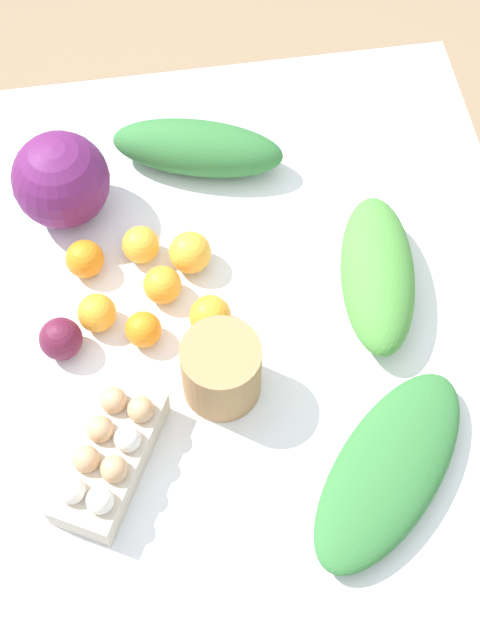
# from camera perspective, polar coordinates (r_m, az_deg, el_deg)

# --- Properties ---
(ground_plane) EXTENTS (8.00, 8.00, 0.00)m
(ground_plane) POSITION_cam_1_polar(r_m,az_deg,el_deg) (2.26, 0.00, -9.30)
(ground_plane) COLOR #937A5B
(dining_table) EXTENTS (1.26, 1.08, 0.74)m
(dining_table) POSITION_cam_1_polar(r_m,az_deg,el_deg) (1.67, 0.00, -1.81)
(dining_table) COLOR silver
(dining_table) RESTS_ON ground_plane
(cabbage_purple) EXTENTS (0.18, 0.18, 0.18)m
(cabbage_purple) POSITION_cam_1_polar(r_m,az_deg,el_deg) (1.69, -11.39, 8.77)
(cabbage_purple) COLOR #601E5B
(cabbage_purple) RESTS_ON dining_table
(egg_carton) EXTENTS (0.27, 0.21, 0.09)m
(egg_carton) POSITION_cam_1_polar(r_m,az_deg,el_deg) (1.46, -8.36, -8.58)
(egg_carton) COLOR beige
(egg_carton) RESTS_ON dining_table
(paper_bag) EXTENTS (0.13, 0.13, 0.13)m
(paper_bag) POSITION_cam_1_polar(r_m,az_deg,el_deg) (1.48, -1.20, -3.21)
(paper_bag) COLOR #A87F51
(paper_bag) RESTS_ON dining_table
(greens_bunch_scallion) EXTENTS (0.21, 0.35, 0.10)m
(greens_bunch_scallion) POSITION_cam_1_polar(r_m,az_deg,el_deg) (1.76, -2.73, 10.94)
(greens_bunch_scallion) COLOR #337538
(greens_bunch_scallion) RESTS_ON dining_table
(greens_bunch_chard) EXTENTS (0.34, 0.18, 0.10)m
(greens_bunch_chard) POSITION_cam_1_polar(r_m,az_deg,el_deg) (1.60, 8.79, 2.94)
(greens_bunch_chard) COLOR #4C933D
(greens_bunch_chard) RESTS_ON dining_table
(greens_bunch_beet_tops) EXTENTS (0.40, 0.38, 0.06)m
(greens_bunch_beet_tops) POSITION_cam_1_polar(r_m,az_deg,el_deg) (1.47, 9.53, -9.40)
(greens_bunch_beet_tops) COLOR #337538
(greens_bunch_beet_tops) RESTS_ON dining_table
(beet_root) EXTENTS (0.08, 0.08, 0.08)m
(beet_root) POSITION_cam_1_polar(r_m,az_deg,el_deg) (1.56, -11.40, -1.20)
(beet_root) COLOR #5B1933
(beet_root) RESTS_ON dining_table
(orange_0) EXTENTS (0.07, 0.07, 0.07)m
(orange_0) POSITION_cam_1_polar(r_m,az_deg,el_deg) (1.60, -4.99, 2.25)
(orange_0) COLOR orange
(orange_0) RESTS_ON dining_table
(orange_1) EXTENTS (0.07, 0.07, 0.07)m
(orange_1) POSITION_cam_1_polar(r_m,az_deg,el_deg) (1.64, -9.91, 3.87)
(orange_1) COLOR orange
(orange_1) RESTS_ON dining_table
(orange_2) EXTENTS (0.07, 0.07, 0.07)m
(orange_2) POSITION_cam_1_polar(r_m,az_deg,el_deg) (1.58, -9.15, 0.45)
(orange_2) COLOR orange
(orange_2) RESTS_ON dining_table
(orange_3) EXTENTS (0.08, 0.08, 0.08)m
(orange_3) POSITION_cam_1_polar(r_m,az_deg,el_deg) (1.63, -3.20, 4.33)
(orange_3) COLOR #F9A833
(orange_3) RESTS_ON dining_table
(orange_4) EXTENTS (0.06, 0.06, 0.06)m
(orange_4) POSITION_cam_1_polar(r_m,az_deg,el_deg) (1.56, -6.20, -0.68)
(orange_4) COLOR orange
(orange_4) RESTS_ON dining_table
(orange_5) EXTENTS (0.07, 0.07, 0.07)m
(orange_5) POSITION_cam_1_polar(r_m,az_deg,el_deg) (1.56, -1.91, 0.26)
(orange_5) COLOR orange
(orange_5) RESTS_ON dining_table
(orange_6) EXTENTS (0.07, 0.07, 0.07)m
(orange_6) POSITION_cam_1_polar(r_m,az_deg,el_deg) (1.65, -6.37, 4.81)
(orange_6) COLOR #F9A833
(orange_6) RESTS_ON dining_table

